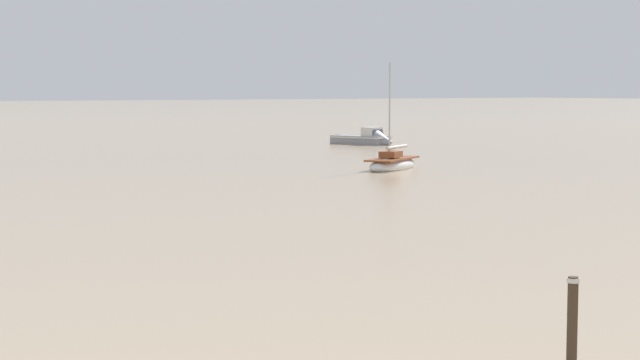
% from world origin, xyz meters
% --- Properties ---
extents(motorboat_moored_0, '(3.75, 6.25, 2.25)m').
position_xyz_m(motorboat_moored_0, '(18.49, 55.07, 0.34)').
color(motorboat_moored_0, gray).
rests_on(motorboat_moored_0, ground).
extents(sailboat_moored_0, '(6.02, 4.58, 6.62)m').
position_xyz_m(sailboat_moored_0, '(3.03, 32.64, 0.29)').
color(sailboat_moored_0, white).
rests_on(sailboat_moored_0, ground).
extents(mooring_post_left, '(0.22, 0.22, 1.77)m').
position_xyz_m(mooring_post_left, '(-22.20, -3.59, 0.76)').
color(mooring_post_left, '#423323').
rests_on(mooring_post_left, ground).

